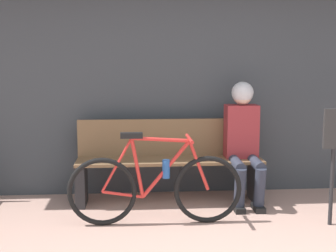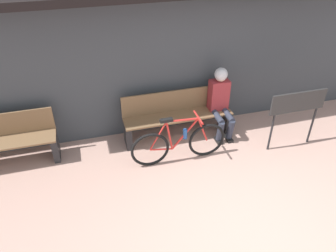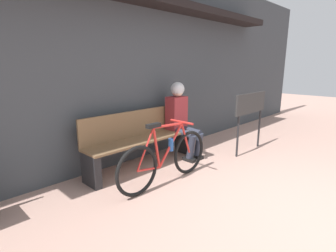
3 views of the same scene
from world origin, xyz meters
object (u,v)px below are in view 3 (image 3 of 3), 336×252
(park_bench_near, at_px, (142,140))
(person_seated, at_px, (181,115))
(signboard, at_px, (251,108))
(bicycle, at_px, (166,158))

(park_bench_near, bearing_deg, person_seated, -8.14)
(person_seated, xyz_separation_m, signboard, (1.05, -0.74, 0.08))
(signboard, bearing_deg, park_bench_near, 154.99)
(park_bench_near, distance_m, bicycle, 0.72)
(signboard, bearing_deg, bicycle, 175.74)
(bicycle, bearing_deg, person_seated, 31.81)
(park_bench_near, relative_size, signboard, 1.81)
(park_bench_near, height_order, person_seated, person_seated)
(bicycle, xyz_separation_m, person_seated, (0.95, 0.59, 0.38))
(bicycle, distance_m, person_seated, 1.18)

